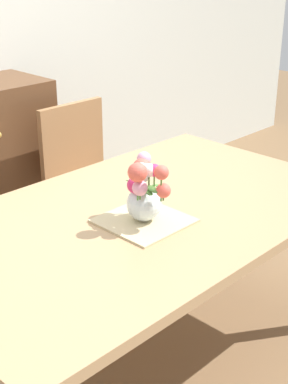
# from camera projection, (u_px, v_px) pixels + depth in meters

# --- Properties ---
(ground_plane) EXTENTS (12.00, 12.00, 0.00)m
(ground_plane) POSITION_uv_depth(u_px,v_px,m) (140.00, 362.00, 2.46)
(ground_plane) COLOR brown
(dining_table) EXTENTS (1.77, 1.05, 0.73)m
(dining_table) POSITION_uv_depth(u_px,v_px,m) (140.00, 229.00, 2.20)
(dining_table) COLOR tan
(dining_table) RESTS_ON ground_plane
(chair_right) EXTENTS (0.42, 0.42, 0.90)m
(chair_right) POSITION_uv_depth(u_px,v_px,m) (86.00, 174.00, 3.10)
(chair_right) COLOR #9E7047
(chair_right) RESTS_ON ground_plane
(placemat) EXTENTS (0.30, 0.30, 0.01)m
(placemat) POSITION_uv_depth(u_px,v_px,m) (144.00, 221.00, 2.09)
(placemat) COLOR #CCB789
(placemat) RESTS_ON dining_table
(flower_vase) EXTENTS (0.19, 0.23, 0.25)m
(flower_vase) POSITION_uv_depth(u_px,v_px,m) (144.00, 189.00, 2.04)
(flower_vase) COLOR silver
(flower_vase) RESTS_ON placemat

